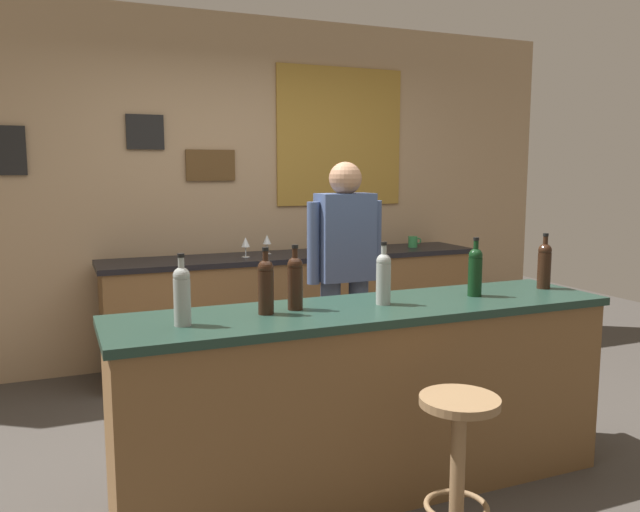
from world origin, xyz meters
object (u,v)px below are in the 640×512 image
(bartender, at_px, (345,268))
(wine_bottle_c, at_px, (295,281))
(wine_bottle_a, at_px, (182,294))
(bar_stool, at_px, (458,450))
(wine_bottle_b, at_px, (266,285))
(coffee_mug, at_px, (413,242))
(wine_bottle_d, at_px, (383,277))
(wine_glass_b, at_px, (267,240))
(wine_bottle_e, at_px, (475,270))
(wine_glass_c, at_px, (321,238))
(wine_glass_a, at_px, (246,243))
(wine_bottle_f, at_px, (544,264))

(bartender, bearing_deg, wine_bottle_c, -126.45)
(wine_bottle_a, bearing_deg, bar_stool, -32.89)
(bartender, distance_m, wine_bottle_b, 1.30)
(bartender, xyz_separation_m, wine_bottle_a, (-1.24, -1.05, 0.12))
(coffee_mug, bearing_deg, bar_stool, -117.60)
(bar_stool, relative_size, wine_bottle_c, 2.22)
(wine_bottle_d, distance_m, wine_glass_b, 2.13)
(bartender, distance_m, wine_bottle_a, 1.63)
(wine_bottle_a, relative_size, wine_bottle_d, 1.00)
(wine_bottle_d, xyz_separation_m, wine_bottle_e, (0.53, -0.00, 0.00))
(wine_glass_b, xyz_separation_m, wine_glass_c, (0.45, -0.05, 0.00))
(wine_glass_a, xyz_separation_m, coffee_mug, (1.52, 0.05, -0.06))
(wine_bottle_a, height_order, wine_bottle_c, same)
(wine_bottle_a, distance_m, wine_bottle_e, 1.52)
(bar_stool, bearing_deg, wine_glass_b, 87.60)
(wine_glass_b, bearing_deg, bar_stool, -92.40)
(wine_bottle_a, xyz_separation_m, wine_bottle_f, (1.99, 0.07, 0.00))
(wine_bottle_a, relative_size, wine_bottle_b, 1.00)
(wine_bottle_e, xyz_separation_m, wine_glass_b, (-0.43, 2.13, -0.05))
(bar_stool, distance_m, wine_bottle_e, 1.05)
(bartender, distance_m, wine_bottle_f, 1.24)
(wine_bottle_f, bearing_deg, wine_glass_c, 102.56)
(wine_bottle_d, bearing_deg, wine_bottle_f, 1.23)
(wine_bottle_b, bearing_deg, coffee_mug, 45.49)
(wine_bottle_f, relative_size, wine_glass_a, 1.97)
(bartender, relative_size, wine_glass_b, 10.45)
(wine_bottle_b, bearing_deg, wine_bottle_e, -1.25)
(wine_glass_a, height_order, coffee_mug, wine_glass_a)
(wine_bottle_e, distance_m, coffee_mug, 2.24)
(wine_bottle_f, bearing_deg, wine_glass_b, 113.42)
(bar_stool, distance_m, wine_bottle_a, 1.29)
(bartender, xyz_separation_m, wine_glass_a, (-0.37, 1.01, 0.07))
(wine_bottle_d, bearing_deg, wine_bottle_c, 172.65)
(wine_bottle_c, height_order, wine_bottle_f, same)
(bartender, relative_size, wine_glass_a, 10.45)
(wine_glass_b, bearing_deg, wine_bottle_a, -116.42)
(bartender, height_order, wine_bottle_c, bartender)
(wine_bottle_e, xyz_separation_m, wine_glass_a, (-0.65, 2.01, -0.05))
(bartender, xyz_separation_m, wine_glass_c, (0.29, 1.08, 0.07))
(bartender, bearing_deg, coffee_mug, 42.59)
(wine_bottle_b, xyz_separation_m, wine_bottle_e, (1.13, -0.02, 0.00))
(wine_bottle_a, bearing_deg, wine_bottle_d, 2.77)
(wine_bottle_c, xyz_separation_m, coffee_mug, (1.84, 2.00, -0.11))
(bartender, relative_size, wine_bottle_f, 5.29)
(wine_bottle_b, bearing_deg, bar_stool, -50.26)
(wine_bottle_e, bearing_deg, wine_glass_b, 101.49)
(wine_bottle_f, bearing_deg, wine_bottle_d, -178.77)
(wine_bottle_f, distance_m, wine_glass_b, 2.30)
(bar_stool, distance_m, wine_glass_c, 2.87)
(bartender, distance_m, wine_glass_c, 1.12)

